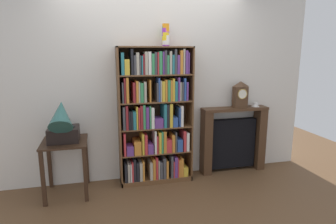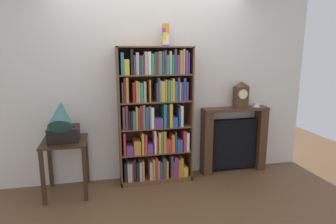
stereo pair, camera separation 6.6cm
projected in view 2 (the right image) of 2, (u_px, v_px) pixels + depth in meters
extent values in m
cube|color=brown|center=(158.00, 185.00, 3.86)|extent=(7.51, 6.40, 0.02)
cube|color=silver|center=(153.00, 84.00, 3.93)|extent=(4.51, 0.08, 2.61)
cube|color=brown|center=(119.00, 118.00, 3.72)|extent=(0.02, 0.31, 1.81)
cube|color=brown|center=(190.00, 114.00, 3.92)|extent=(0.02, 0.31, 1.81)
cube|color=#4C311C|center=(153.00, 114.00, 3.96)|extent=(0.97, 0.01, 1.81)
cube|color=brown|center=(155.00, 47.00, 3.63)|extent=(0.97, 0.31, 0.02)
cube|color=brown|center=(156.00, 177.00, 4.00)|extent=(0.97, 0.31, 0.06)
cube|color=black|center=(125.00, 170.00, 3.85)|extent=(0.03, 0.23, 0.25)
cube|color=#B2A893|center=(128.00, 170.00, 3.87)|extent=(0.03, 0.26, 0.25)
cube|color=white|center=(130.00, 170.00, 3.86)|extent=(0.02, 0.22, 0.24)
cube|color=#C63338|center=(132.00, 169.00, 3.87)|extent=(0.02, 0.24, 0.27)
cube|color=black|center=(134.00, 168.00, 3.88)|extent=(0.03, 0.25, 0.30)
cube|color=black|center=(137.00, 169.00, 3.90)|extent=(0.03, 0.25, 0.26)
cube|color=#B2A893|center=(140.00, 170.00, 3.88)|extent=(0.04, 0.21, 0.25)
cube|color=orange|center=(142.00, 168.00, 3.90)|extent=(0.03, 0.24, 0.26)
cube|color=#B2A893|center=(150.00, 168.00, 3.93)|extent=(0.04, 0.25, 0.24)
cube|color=orange|center=(153.00, 167.00, 3.94)|extent=(0.03, 0.24, 0.27)
cube|color=#C63338|center=(155.00, 166.00, 3.94)|extent=(0.03, 0.23, 0.30)
cube|color=#B2A893|center=(158.00, 168.00, 3.94)|extent=(0.02, 0.23, 0.25)
cube|color=#424247|center=(160.00, 168.00, 3.96)|extent=(0.04, 0.24, 0.23)
cube|color=#424247|center=(163.00, 166.00, 3.97)|extent=(0.04, 0.26, 0.28)
cube|color=orange|center=(166.00, 167.00, 3.98)|extent=(0.03, 0.24, 0.24)
cube|color=#424247|center=(170.00, 164.00, 3.99)|extent=(0.03, 0.25, 0.30)
cube|color=#C63338|center=(172.00, 167.00, 3.99)|extent=(0.02, 0.23, 0.23)
cube|color=#663884|center=(174.00, 165.00, 3.98)|extent=(0.04, 0.21, 0.28)
cube|color=#C63338|center=(176.00, 165.00, 4.01)|extent=(0.02, 0.25, 0.27)
cube|color=orange|center=(178.00, 166.00, 4.00)|extent=(0.02, 0.21, 0.25)
cube|color=orange|center=(180.00, 165.00, 4.02)|extent=(0.03, 0.23, 0.26)
cube|color=gold|center=(184.00, 170.00, 4.02)|extent=(0.06, 0.18, 0.13)
cube|color=brown|center=(156.00, 151.00, 3.92)|extent=(0.93, 0.29, 0.02)
cube|color=#C63338|center=(124.00, 143.00, 3.78)|extent=(0.03, 0.26, 0.30)
cube|color=#663884|center=(129.00, 149.00, 3.78)|extent=(0.09, 0.19, 0.12)
cube|color=orange|center=(137.00, 146.00, 3.82)|extent=(0.09, 0.24, 0.18)
cube|color=gold|center=(142.00, 142.00, 3.84)|extent=(0.03, 0.26, 0.28)
cube|color=#C63338|center=(145.00, 143.00, 3.83)|extent=(0.04, 0.23, 0.26)
cube|color=#663884|center=(149.00, 147.00, 3.87)|extent=(0.07, 0.24, 0.13)
cube|color=white|center=(154.00, 141.00, 3.85)|extent=(0.03, 0.21, 0.31)
cube|color=#C63338|center=(156.00, 143.00, 3.86)|extent=(0.02, 0.22, 0.24)
cube|color=gold|center=(159.00, 141.00, 3.86)|extent=(0.03, 0.21, 0.28)
cube|color=#388E56|center=(161.00, 141.00, 3.87)|extent=(0.02, 0.21, 0.29)
cube|color=orange|center=(163.00, 140.00, 3.88)|extent=(0.04, 0.22, 0.29)
cube|color=#C63338|center=(168.00, 145.00, 3.89)|extent=(0.07, 0.18, 0.18)
cube|color=orange|center=(172.00, 142.00, 3.91)|extent=(0.04, 0.21, 0.24)
cube|color=#424247|center=(174.00, 140.00, 3.92)|extent=(0.02, 0.23, 0.27)
cube|color=#2D519E|center=(178.00, 144.00, 3.92)|extent=(0.07, 0.18, 0.17)
cube|color=#C63338|center=(183.00, 139.00, 3.95)|extent=(0.03, 0.24, 0.28)
cube|color=white|center=(186.00, 140.00, 3.96)|extent=(0.04, 0.23, 0.25)
cube|color=brown|center=(155.00, 127.00, 3.85)|extent=(0.93, 0.29, 0.02)
cube|color=#424247|center=(123.00, 117.00, 3.69)|extent=(0.03, 0.21, 0.30)
cube|color=maroon|center=(126.00, 116.00, 3.71)|extent=(0.03, 0.25, 0.31)
cube|color=black|center=(129.00, 119.00, 3.73)|extent=(0.02, 0.24, 0.24)
cube|color=black|center=(131.00, 119.00, 3.73)|extent=(0.02, 0.25, 0.23)
cube|color=teal|center=(134.00, 119.00, 3.73)|extent=(0.04, 0.23, 0.23)
cube|color=gold|center=(136.00, 117.00, 3.73)|extent=(0.02, 0.21, 0.29)
cube|color=#C63338|center=(138.00, 117.00, 3.74)|extent=(0.02, 0.22, 0.28)
cube|color=maroon|center=(141.00, 116.00, 3.73)|extent=(0.03, 0.20, 0.30)
cube|color=#388E56|center=(143.00, 115.00, 3.76)|extent=(0.03, 0.25, 0.31)
cube|color=#663884|center=(146.00, 117.00, 3.76)|extent=(0.04, 0.22, 0.28)
cube|color=#388E56|center=(149.00, 116.00, 3.77)|extent=(0.02, 0.23, 0.29)
cube|color=white|center=(151.00, 117.00, 3.78)|extent=(0.04, 0.24, 0.27)
cube|color=#663884|center=(158.00, 122.00, 3.79)|extent=(0.11, 0.19, 0.13)
cube|color=teal|center=(163.00, 114.00, 3.83)|extent=(0.03, 0.27, 0.31)
cube|color=black|center=(166.00, 115.00, 3.82)|extent=(0.03, 0.23, 0.30)
cube|color=gold|center=(170.00, 115.00, 3.82)|extent=(0.04, 0.21, 0.31)
cube|color=#2D519E|center=(174.00, 121.00, 3.85)|extent=(0.07, 0.20, 0.13)
cube|color=#2D519E|center=(178.00, 116.00, 3.86)|extent=(0.02, 0.24, 0.26)
cube|color=white|center=(180.00, 115.00, 3.87)|extent=(0.03, 0.25, 0.28)
cube|color=brown|center=(155.00, 101.00, 3.78)|extent=(0.93, 0.29, 0.02)
cube|color=#424247|center=(122.00, 92.00, 3.63)|extent=(0.02, 0.23, 0.25)
cube|color=maroon|center=(124.00, 90.00, 3.63)|extent=(0.02, 0.23, 0.31)
cube|color=orange|center=(127.00, 90.00, 3.63)|extent=(0.03, 0.21, 0.31)
cube|color=maroon|center=(133.00, 92.00, 3.67)|extent=(0.03, 0.26, 0.25)
cube|color=orange|center=(136.00, 91.00, 3.67)|extent=(0.03, 0.25, 0.27)
cube|color=#B2A893|center=(138.00, 92.00, 3.66)|extent=(0.02, 0.21, 0.26)
cube|color=#388E56|center=(141.00, 92.00, 3.67)|extent=(0.04, 0.21, 0.25)
cube|color=#B2A893|center=(144.00, 91.00, 3.69)|extent=(0.03, 0.23, 0.26)
cube|color=orange|center=(149.00, 90.00, 3.69)|extent=(0.02, 0.21, 0.28)
cube|color=#424247|center=(156.00, 91.00, 3.73)|extent=(0.02, 0.24, 0.24)
cube|color=#2D519E|center=(158.00, 89.00, 3.72)|extent=(0.02, 0.22, 0.30)
cube|color=#B2A893|center=(159.00, 90.00, 3.73)|extent=(0.02, 0.22, 0.27)
cube|color=gold|center=(162.00, 91.00, 3.75)|extent=(0.04, 0.25, 0.26)
cube|color=orange|center=(165.00, 90.00, 3.74)|extent=(0.02, 0.22, 0.28)
cube|color=#388E56|center=(167.00, 90.00, 3.75)|extent=(0.03, 0.23, 0.27)
cube|color=orange|center=(170.00, 90.00, 3.77)|extent=(0.03, 0.24, 0.27)
cube|color=gold|center=(172.00, 89.00, 3.77)|extent=(0.02, 0.25, 0.29)
cube|color=teal|center=(174.00, 90.00, 3.78)|extent=(0.03, 0.23, 0.25)
cube|color=#663884|center=(177.00, 88.00, 3.79)|extent=(0.02, 0.25, 0.30)
cube|color=#B2A893|center=(179.00, 91.00, 3.78)|extent=(0.02, 0.21, 0.24)
cube|color=#424247|center=(180.00, 91.00, 3.81)|extent=(0.02, 0.26, 0.24)
cube|color=#2D519E|center=(183.00, 89.00, 3.80)|extent=(0.02, 0.24, 0.29)
cube|color=#663884|center=(185.00, 90.00, 3.82)|extent=(0.02, 0.25, 0.24)
cube|color=brown|center=(155.00, 75.00, 3.71)|extent=(0.93, 0.29, 0.02)
cube|color=teal|center=(122.00, 64.00, 3.55)|extent=(0.04, 0.22, 0.27)
cube|color=gold|center=(126.00, 67.00, 3.58)|extent=(0.06, 0.24, 0.19)
cube|color=black|center=(131.00, 62.00, 3.60)|extent=(0.03, 0.27, 0.31)
cube|color=#424247|center=(134.00, 65.00, 3.60)|extent=(0.03, 0.23, 0.24)
cube|color=#B2A893|center=(137.00, 63.00, 3.60)|extent=(0.04, 0.23, 0.27)
cube|color=#424247|center=(139.00, 65.00, 3.61)|extent=(0.02, 0.24, 0.24)
cube|color=teal|center=(141.00, 65.00, 3.61)|extent=(0.02, 0.22, 0.23)
cube|color=maroon|center=(142.00, 64.00, 3.63)|extent=(0.02, 0.25, 0.25)
cube|color=#B2A893|center=(145.00, 63.00, 3.62)|extent=(0.04, 0.22, 0.28)
cube|color=white|center=(148.00, 63.00, 3.64)|extent=(0.04, 0.24, 0.28)
cube|color=#388E56|center=(152.00, 64.00, 3.64)|extent=(0.03, 0.23, 0.26)
cube|color=#424247|center=(154.00, 63.00, 3.66)|extent=(0.03, 0.26, 0.27)
cube|color=#C63338|center=(156.00, 63.00, 3.65)|extent=(0.02, 0.23, 0.27)
cube|color=#388E56|center=(159.00, 63.00, 3.65)|extent=(0.04, 0.22, 0.28)
cube|color=#663884|center=(161.00, 63.00, 3.68)|extent=(0.02, 0.26, 0.28)
cube|color=#424247|center=(164.00, 62.00, 3.68)|extent=(0.03, 0.26, 0.29)
cube|color=#388E56|center=(166.00, 64.00, 3.67)|extent=(0.03, 0.21, 0.24)
cube|color=#B2A893|center=(169.00, 63.00, 3.67)|extent=(0.03, 0.20, 0.29)
cube|color=teal|center=(171.00, 64.00, 3.69)|extent=(0.03, 0.21, 0.24)
cube|color=#424247|center=(174.00, 62.00, 3.71)|extent=(0.03, 0.25, 0.31)
cube|color=#663884|center=(176.00, 64.00, 3.71)|extent=(0.03, 0.23, 0.24)
cube|color=orange|center=(179.00, 62.00, 3.73)|extent=(0.04, 0.26, 0.30)
cube|color=#B2A893|center=(182.00, 61.00, 3.74)|extent=(0.02, 0.27, 0.31)
cube|color=#663884|center=(184.00, 62.00, 3.74)|extent=(0.03, 0.26, 0.29)
cube|color=#663884|center=(186.00, 63.00, 3.74)|extent=(0.02, 0.24, 0.27)
cylinder|color=purple|center=(166.00, 42.00, 3.70)|extent=(0.09, 0.09, 0.10)
cylinder|color=white|center=(166.00, 41.00, 3.69)|extent=(0.09, 0.09, 0.10)
cylinder|color=white|center=(166.00, 39.00, 3.69)|extent=(0.09, 0.09, 0.10)
cylinder|color=yellow|center=(166.00, 38.00, 3.69)|extent=(0.09, 0.09, 0.10)
cylinder|color=yellow|center=(166.00, 37.00, 3.68)|extent=(0.09, 0.09, 0.10)
cylinder|color=yellow|center=(166.00, 35.00, 3.68)|extent=(0.09, 0.09, 0.10)
cylinder|color=pink|center=(166.00, 34.00, 3.67)|extent=(0.09, 0.09, 0.10)
cylinder|color=purple|center=(166.00, 32.00, 3.67)|extent=(0.09, 0.09, 0.10)
cylinder|color=green|center=(166.00, 31.00, 3.67)|extent=(0.09, 0.09, 0.10)
cylinder|color=purple|center=(166.00, 29.00, 3.66)|extent=(0.09, 0.09, 0.10)
cylinder|color=orange|center=(166.00, 28.00, 3.66)|extent=(0.09, 0.09, 0.10)
cube|color=#382316|center=(64.00, 141.00, 3.50)|extent=(0.53, 0.56, 0.02)
cube|color=#382316|center=(43.00, 178.00, 3.29)|extent=(0.04, 0.04, 0.66)
cube|color=#382316|center=(85.00, 174.00, 3.39)|extent=(0.04, 0.04, 0.66)
cube|color=#382316|center=(50.00, 162.00, 3.76)|extent=(0.04, 0.04, 0.66)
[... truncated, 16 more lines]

